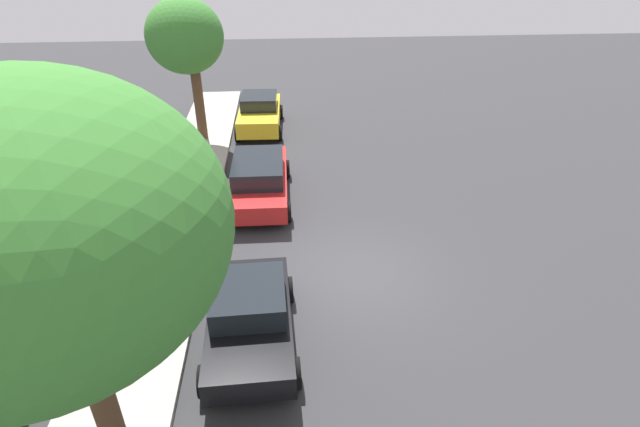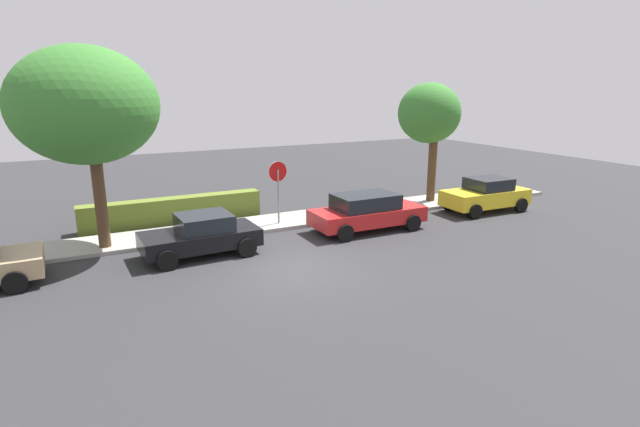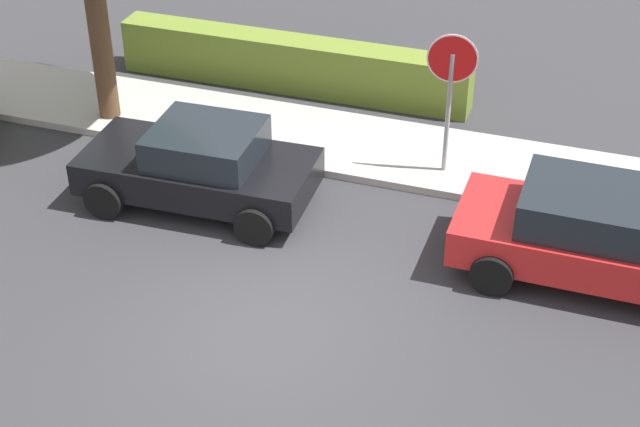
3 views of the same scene
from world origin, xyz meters
TOP-DOWN VIEW (x-y plane):
  - ground_plane at (0.00, 0.00)m, footprint 60.00×60.00m
  - sidewalk_curb at (0.00, 5.19)m, footprint 32.00×2.22m
  - stop_sign at (1.47, 4.78)m, footprint 0.84×0.11m
  - parked_car_red at (4.34, 2.70)m, footprint 4.49×2.05m
  - parked_car_black at (-2.17, 2.70)m, footprint 3.88×2.10m
  - front_yard_hedge at (-2.19, 7.19)m, footprint 7.27×0.69m

SIDE VIEW (x-z plane):
  - ground_plane at x=0.00m, z-range 0.00..0.00m
  - sidewalk_curb at x=0.00m, z-range 0.00..0.14m
  - front_yard_hedge at x=-2.19m, z-range 0.00..1.07m
  - parked_car_black at x=-2.17m, z-range 0.01..1.40m
  - parked_car_red at x=4.34m, z-range 0.03..1.48m
  - stop_sign at x=1.47m, z-range 0.52..3.18m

